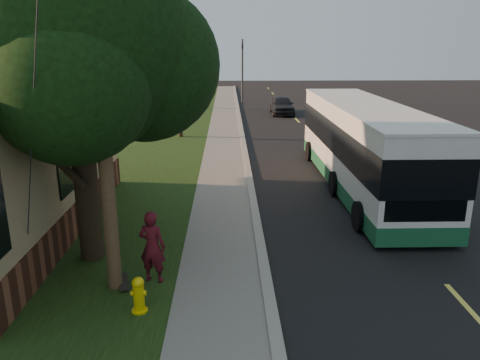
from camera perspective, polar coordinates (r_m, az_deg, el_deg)
The scene contains 15 objects.
ground at distance 9.70m, azimuth 3.79°, elevation -15.79°, with size 120.00×120.00×0.00m, color black.
road at distance 19.50m, azimuth 12.89°, elevation 0.61°, with size 8.00×80.00×0.01m, color black.
curb at distance 18.90m, azimuth 1.06°, elevation 0.70°, with size 0.25×80.00×0.12m, color gray.
sidewalk at distance 18.88m, azimuth -1.97°, elevation 0.62°, with size 2.00×80.00×0.08m, color slate.
grass_verge at distance 19.24m, azimuth -12.45°, elevation 0.52°, with size 5.00×80.00×0.07m, color black.
fire_hydrant at distance 9.61m, azimuth -12.25°, elevation -13.52°, with size 0.32×0.32×0.74m.
utility_pole at distance 9.51m, azimuth -16.99°, elevation 12.50°, with size 2.86×3.21×9.07m.
leafy_tree at distance 11.33m, azimuth -19.39°, elevation 15.52°, with size 6.30×6.00×7.80m.
bare_tree_near at distance 26.48m, azimuth -7.40°, elevation 9.70°, with size 1.38×1.21×4.31m.
bare_tree_far at distance 38.37m, azimuth -4.86°, elevation 11.58°, with size 1.38×1.21×4.03m.
traffic_signal at distance 42.24m, azimuth 0.29°, elevation 13.65°, with size 0.18×0.22×5.50m.
transit_bus at distance 17.55m, azimuth 14.80°, elevation 4.27°, with size 2.63×11.41×3.09m.
skateboarder at distance 10.47m, azimuth -10.64°, elevation -7.99°, with size 0.60×0.39×1.65m, color #4C0F18.
skateboard_main at distance 10.79m, azimuth -13.98°, elevation -11.96°, with size 0.43×0.84×0.08m.
distant_car at distance 35.70m, azimuth 5.11°, elevation 9.10°, with size 1.64×4.07×1.39m, color black.
Camera 1 is at (-0.84, -8.18, 5.16)m, focal length 35.00 mm.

